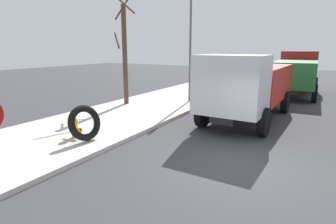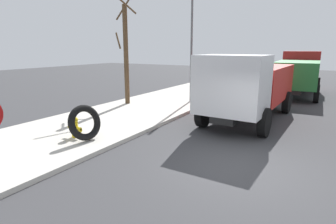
# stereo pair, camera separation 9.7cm
# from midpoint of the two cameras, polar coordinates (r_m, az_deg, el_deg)

# --- Properties ---
(ground_plane) EXTENTS (80.00, 80.00, 0.00)m
(ground_plane) POSITION_cam_midpoint_polar(r_m,az_deg,el_deg) (8.13, 13.60, -11.00)
(ground_plane) COLOR #38383A
(sidewalk_curb) EXTENTS (36.00, 5.00, 0.15)m
(sidewalk_curb) POSITION_cam_midpoint_polar(r_m,az_deg,el_deg) (11.53, -19.16, -3.75)
(sidewalk_curb) COLOR #BCB7AD
(sidewalk_curb) RESTS_ON ground
(fire_hydrant) EXTENTS (0.27, 0.61, 0.76)m
(fire_hydrant) POSITION_cam_midpoint_polar(r_m,az_deg,el_deg) (10.38, -18.85, -2.82)
(fire_hydrant) COLOR yellow
(fire_hydrant) RESTS_ON sidewalk_curb
(loose_tire) EXTENTS (1.30, 0.75, 1.25)m
(loose_tire) POSITION_cam_midpoint_polar(r_m,az_deg,el_deg) (9.87, -16.97, -2.14)
(loose_tire) COLOR black
(loose_tire) RESTS_ON sidewalk_curb
(dump_truck_red) EXTENTS (7.08, 3.00, 3.00)m
(dump_truck_red) POSITION_cam_midpoint_polar(r_m,az_deg,el_deg) (13.08, 15.93, 5.30)
(dump_truck_red) COLOR red
(dump_truck_red) RESTS_ON ground
(dump_truck_green) EXTENTS (7.08, 2.99, 3.00)m
(dump_truck_green) POSITION_cam_midpoint_polar(r_m,az_deg,el_deg) (21.46, 24.69, 7.46)
(dump_truck_green) COLOR #237033
(dump_truck_green) RESTS_ON ground
(bare_tree) EXTENTS (1.43, 1.43, 5.83)m
(bare_tree) POSITION_cam_midpoint_polar(r_m,az_deg,el_deg) (15.80, -9.06, 11.94)
(bare_tree) COLOR #4C3823
(bare_tree) RESTS_ON sidewalk_curb
(street_light_pole) EXTENTS (0.12, 0.12, 5.83)m
(street_light_pole) POSITION_cam_midpoint_polar(r_m,az_deg,el_deg) (16.32, 4.38, 12.32)
(street_light_pole) COLOR #595B5E
(street_light_pole) RESTS_ON sidewalk_curb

